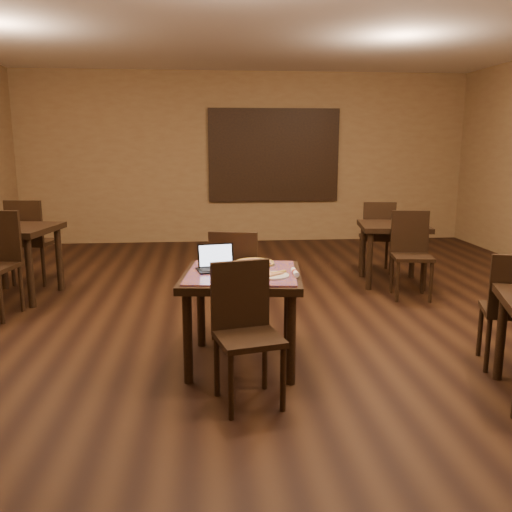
{
  "coord_description": "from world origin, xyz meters",
  "views": [
    {
      "loc": [
        -0.72,
        -4.82,
        1.75
      ],
      "look_at": [
        -0.32,
        -0.5,
        0.85
      ],
      "focal_mm": 38.0,
      "sensor_mm": 36.0,
      "label": 1
    }
  ],
  "objects": [
    {
      "name": "other_table_a_chair_far",
      "position": [
        1.6,
        2.3,
        0.56
      ],
      "size": [
        0.49,
        0.49,
        0.99
      ],
      "rotation": [
        0.0,
        0.0,
        2.98
      ],
      "color": "black",
      "rests_on": "ground"
    },
    {
      "name": "other_table_a_chair_near",
      "position": [
        1.63,
        1.14,
        0.56
      ],
      "size": [
        0.49,
        0.49,
        0.99
      ],
      "rotation": [
        0.0,
        0.0,
        -0.16
      ],
      "color": "black",
      "rests_on": "ground"
    },
    {
      "name": "pizza_slice",
      "position": [
        -0.23,
        -0.86,
        0.79
      ],
      "size": [
        0.25,
        0.25,
        0.02
      ],
      "primitive_type": null,
      "rotation": [
        0.0,
        0.0,
        0.65
      ],
      "color": "beige",
      "rests_on": "plate"
    },
    {
      "name": "other_table_a",
      "position": [
        1.61,
        1.72,
        0.64
      ],
      "size": [
        0.94,
        0.94,
        0.77
      ],
      "rotation": [
        0.0,
        0.0,
        -0.16
      ],
      "color": "black",
      "rests_on": "ground"
    },
    {
      "name": "pizza_pan",
      "position": [
        -0.33,
        -0.44,
        0.77
      ],
      "size": [
        0.35,
        0.35,
        0.01
      ],
      "primitive_type": "cylinder",
      "color": "silver",
      "rests_on": "tiled_table"
    },
    {
      "name": "other_table_b",
      "position": [
        -2.92,
        1.47,
        0.69
      ],
      "size": [
        1.03,
        1.03,
        0.83
      ],
      "rotation": [
        0.0,
        0.0,
        -0.18
      ],
      "color": "black",
      "rests_on": "ground"
    },
    {
      "name": "spatula",
      "position": [
        -0.31,
        -0.46,
        0.79
      ],
      "size": [
        0.19,
        0.24,
        0.01
      ],
      "primitive_type": "cube",
      "rotation": [
        0.0,
        0.0,
        0.53
      ],
      "color": "silver",
      "rests_on": "pizza_whole"
    },
    {
      "name": "other_table_b_chair_far",
      "position": [
        -2.94,
        2.1,
        0.61
      ],
      "size": [
        0.54,
        0.54,
        1.08
      ],
      "rotation": [
        0.0,
        0.0,
        2.96
      ],
      "color": "black",
      "rests_on": "ground"
    },
    {
      "name": "tiled_table",
      "position": [
        -0.45,
        -0.68,
        0.66
      ],
      "size": [
        1.02,
        1.02,
        0.76
      ],
      "rotation": [
        0.0,
        0.0,
        -0.12
      ],
      "color": "black",
      "rests_on": "ground"
    },
    {
      "name": "plate",
      "position": [
        -0.23,
        -0.86,
        0.77
      ],
      "size": [
        0.25,
        0.25,
        0.01
      ],
      "primitive_type": "cylinder",
      "color": "white",
      "rests_on": "tiled_table"
    },
    {
      "name": "pizza_whole",
      "position": [
        -0.33,
        -0.44,
        0.78
      ],
      "size": [
        0.33,
        0.33,
        0.02
      ],
      "color": "beige",
      "rests_on": "pizza_pan"
    },
    {
      "name": "napkin_roll",
      "position": [
        -0.05,
        -0.82,
        0.78
      ],
      "size": [
        0.04,
        0.18,
        0.04
      ],
      "rotation": [
        0.0,
        0.0,
        -0.0
      ],
      "color": "white",
      "rests_on": "tiled_table"
    },
    {
      "name": "chair_main_far",
      "position": [
        -0.47,
        -0.07,
        0.56
      ],
      "size": [
        0.52,
        0.52,
        1.0
      ],
      "rotation": [
        0.0,
        0.0,
        2.92
      ],
      "color": "black",
      "rests_on": "ground"
    },
    {
      "name": "laptop",
      "position": [
        -0.65,
        -0.59,
        0.82
      ],
      "size": [
        0.33,
        0.28,
        0.2
      ],
      "rotation": [
        0.0,
        0.0,
        0.2
      ],
      "color": "black",
      "rests_on": "tiled_table"
    },
    {
      "name": "chair_main_near",
      "position": [
        -0.47,
        -1.3,
        0.54
      ],
      "size": [
        0.5,
        0.5,
        0.96
      ],
      "rotation": [
        0.0,
        0.0,
        0.24
      ],
      "color": "black",
      "rests_on": "ground"
    },
    {
      "name": "mural",
      "position": [
        0.5,
        4.96,
        1.55
      ],
      "size": [
        2.34,
        0.05,
        1.64
      ],
      "color": "#2A569A",
      "rests_on": "wall_back"
    },
    {
      "name": "ground",
      "position": [
        0.0,
        0.0,
        0.0
      ],
      "size": [
        10.0,
        10.0,
        0.0
      ],
      "primitive_type": "plane",
      "color": "black",
      "rests_on": "ground"
    },
    {
      "name": "wall_back",
      "position": [
        0.0,
        5.0,
        1.5
      ],
      "size": [
        8.0,
        0.02,
        3.0
      ],
      "primitive_type": "cube",
      "color": "olive",
      "rests_on": "ground"
    }
  ]
}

